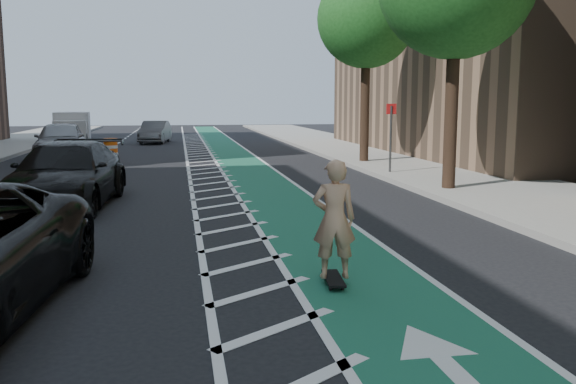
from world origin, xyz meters
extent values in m
plane|color=black|center=(0.00, 0.00, 0.00)|extent=(120.00, 120.00, 0.00)
cube|color=#1B5F4B|center=(3.00, 10.00, 0.01)|extent=(2.00, 90.00, 0.01)
cube|color=silver|center=(1.50, 10.00, 0.01)|extent=(1.40, 90.00, 0.01)
cube|color=gray|center=(9.50, 10.00, 0.07)|extent=(5.00, 90.00, 0.15)
cube|color=gray|center=(7.05, 10.00, 0.08)|extent=(0.12, 90.00, 0.16)
cylinder|color=#382619|center=(7.90, 8.00, 2.20)|extent=(0.36, 0.36, 4.40)
cylinder|color=#382619|center=(7.90, 16.00, 2.20)|extent=(0.36, 0.36, 4.40)
sphere|color=#194C19|center=(7.90, 16.00, 5.80)|extent=(4.20, 4.20, 4.20)
cylinder|color=#4C4C4C|center=(7.60, 12.00, 1.20)|extent=(0.08, 0.08, 2.40)
cube|color=red|center=(7.60, 12.00, 2.30)|extent=(0.35, 0.02, 0.35)
cube|color=black|center=(2.56, 0.14, 0.10)|extent=(0.31, 0.84, 0.03)
cylinder|color=black|center=(2.50, 0.42, 0.03)|extent=(0.04, 0.07, 0.06)
cylinder|color=black|center=(2.67, 0.40, 0.03)|extent=(0.04, 0.07, 0.06)
cylinder|color=black|center=(2.45, -0.13, 0.03)|extent=(0.04, 0.07, 0.06)
cylinder|color=black|center=(2.62, -0.14, 0.03)|extent=(0.04, 0.07, 0.06)
imported|color=tan|center=(2.56, 0.14, 0.94)|extent=(0.64, 0.46, 1.66)
imported|color=black|center=(-2.24, 7.50, 0.78)|extent=(2.67, 5.57, 1.57)
imported|color=#97979C|center=(-4.64, 20.21, 0.85)|extent=(2.44, 5.14, 1.70)
imported|color=slate|center=(-0.97, 30.82, 0.68)|extent=(1.98, 4.29, 1.36)
cube|color=silver|center=(-6.15, 32.72, 0.94)|extent=(2.36, 3.20, 1.88)
cube|color=silver|center=(-5.93, 30.47, 0.71)|extent=(2.02, 1.68, 1.41)
cylinder|color=black|center=(-6.73, 30.01, 0.33)|extent=(0.30, 0.68, 0.66)
cylinder|color=black|center=(-5.05, 30.18, 0.33)|extent=(0.30, 0.68, 0.66)
cylinder|color=black|center=(-7.07, 33.38, 0.33)|extent=(0.30, 0.68, 0.66)
cylinder|color=black|center=(-5.38, 33.55, 0.33)|extent=(0.30, 0.68, 0.66)
cylinder|color=#FF4E0D|center=(-3.02, 12.95, 0.45)|extent=(0.52, 0.52, 0.91)
cylinder|color=silver|center=(-3.02, 12.95, 0.30)|extent=(0.53, 0.53, 0.12)
cylinder|color=silver|center=(-3.02, 12.95, 0.58)|extent=(0.53, 0.53, 0.12)
cylinder|color=black|center=(-3.02, 12.95, 0.02)|extent=(0.66, 0.66, 0.04)
cylinder|color=#EC570C|center=(-2.40, 19.00, 0.50)|extent=(0.57, 0.57, 1.00)
cylinder|color=silver|center=(-2.40, 19.00, 0.33)|extent=(0.59, 0.59, 0.13)
cylinder|color=silver|center=(-2.40, 19.00, 0.64)|extent=(0.59, 0.59, 0.13)
cylinder|color=black|center=(-2.40, 19.00, 0.02)|extent=(0.73, 0.73, 0.04)
camera|label=1|loc=(0.48, -7.88, 2.55)|focal=38.00mm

